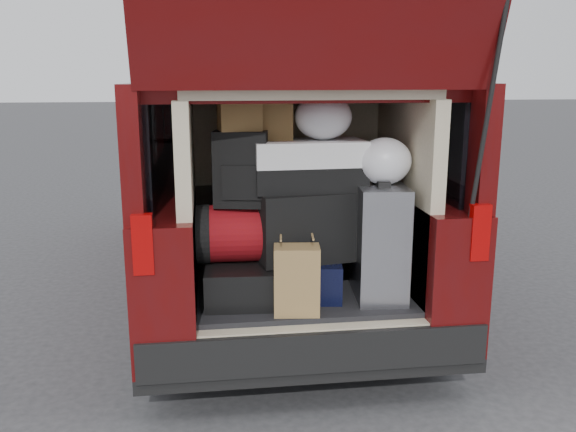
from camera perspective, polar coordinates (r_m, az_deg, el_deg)
The scene contains 15 objects.
ground at distance 3.76m, azimuth 1.63°, elevation -15.88°, with size 80.00×80.00×0.00m, color #323234.
minivan at distance 5.21m, azimuth -1.61°, elevation 3.01°, with size 1.90×5.35×2.77m.
load_floor at distance 3.89m, azimuth 0.99°, elevation -10.38°, with size 1.24×1.05×0.55m, color black.
black_hardshell at distance 3.58m, azimuth -4.50°, elevation -5.96°, with size 0.39×0.54×0.21m, color black.
navy_hardshell at distance 3.66m, azimuth 1.59°, elevation -5.42°, with size 0.41×0.51×0.22m, color black.
silver_roller at distance 3.57m, azimuth 8.55°, elevation -2.36°, with size 0.28×0.44×0.66m, color silver.
kraft_bag at distance 3.31m, azimuth 0.82°, elevation -6.03°, with size 0.25×0.16×0.38m, color olive.
red_duffel at distance 3.53m, azimuth -4.43°, elevation -1.59°, with size 0.51×0.33×0.33m, color maroon.
black_soft_case at distance 3.54m, azimuth 1.58°, elevation -0.82°, with size 0.56×0.34×0.40m, color black.
backpack at distance 3.44m, azimuth -4.41°, elevation 4.42°, with size 0.30×0.18×0.43m, color black.
twotone_duffel at distance 3.51m, azimuth 1.92°, elevation 4.78°, with size 0.64×0.33×0.29m, color white.
grocery_sack_lower at distance 3.42m, azimuth -4.59°, elevation 9.70°, with size 0.23×0.19×0.21m, color brown.
grocery_sack_upper at distance 3.52m, azimuth -1.44°, elevation 8.90°, with size 0.21×0.18×0.21m, color brown.
plastic_bag_center at distance 3.51m, azimuth 3.31°, elevation 9.27°, with size 0.33×0.31×0.26m, color white.
plastic_bag_right at distance 3.50m, azimuth 9.00°, elevation 5.10°, with size 0.31×0.29×0.27m, color white.
Camera 1 is at (-0.54, -3.25, 1.82)m, focal length 38.00 mm.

